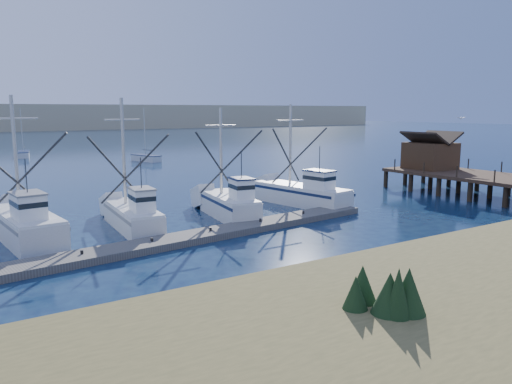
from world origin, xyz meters
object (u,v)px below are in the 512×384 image
Objects in this scene: floating_dock at (168,242)px; sailboat_near at (146,158)px; sailboat_far at (24,154)px; timber_pier at (461,166)px.

sailboat_near reaches higher than floating_dock.
floating_dock is at bearing -124.72° from sailboat_near.
floating_dock is 64.65m from sailboat_far.
sailboat_far reaches higher than floating_dock.
sailboat_near is 23.07m from sailboat_far.
timber_pier is at bearing -55.72° from sailboat_far.
timber_pier is 46.87m from sailboat_near.
timber_pier is at bearing -2.18° from floating_dock.
sailboat_near is (-14.32, 44.58, -2.07)m from timber_pier.
sailboat_near reaches higher than timber_pier.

